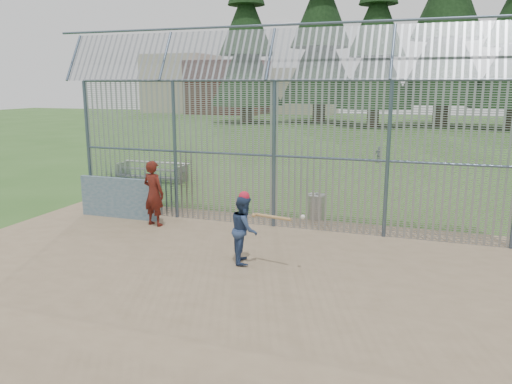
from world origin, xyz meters
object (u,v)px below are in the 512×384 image
at_px(dugout_wall, 118,198).
at_px(batter, 244,229).
at_px(bleacher, 152,171).
at_px(trash_can, 317,207).
at_px(onlooker, 154,193).

height_order(dugout_wall, batter, batter).
xyz_separation_m(dugout_wall, bleacher, (-2.14, 5.58, -0.21)).
xyz_separation_m(batter, trash_can, (0.75, 4.14, -0.40)).
bearing_deg(onlooker, batter, 162.71).
relative_size(dugout_wall, bleacher, 0.83).
xyz_separation_m(batter, onlooker, (-3.41, 1.97, 0.16)).
distance_m(batter, bleacher, 10.56).
xyz_separation_m(dugout_wall, batter, (4.83, -2.36, 0.16)).
relative_size(batter, onlooker, 0.82).
bearing_deg(batter, bleacher, 21.81).
bearing_deg(bleacher, onlooker, -59.17).
bearing_deg(dugout_wall, batter, -26.03).
xyz_separation_m(dugout_wall, trash_can, (5.57, 1.78, -0.24)).
xyz_separation_m(onlooker, bleacher, (-3.56, 5.96, -0.53)).
relative_size(batter, trash_can, 1.84).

